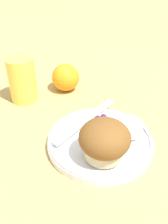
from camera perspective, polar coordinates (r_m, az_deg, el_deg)
The scene contains 8 objects.
ground_plane at distance 0.49m, azimuth 4.39°, elevation -7.21°, with size 3.00×3.00×0.00m, color tan.
plate at distance 0.47m, azimuth 3.86°, elevation -6.84°, with size 0.20×0.20×0.02m.
muffin at distance 0.41m, azimuth 4.71°, elevation -6.46°, with size 0.09×0.09×0.07m.
cream_ramekin at distance 0.48m, azimuth 10.11°, elevation -3.27°, with size 0.05×0.05×0.02m.
berry_pair at distance 0.50m, azimuth 3.86°, elevation -1.42°, with size 0.03×0.01×0.01m.
butter_knife at distance 0.51m, azimuth 0.44°, elevation -1.88°, with size 0.18×0.09×0.00m.
orange_fruit at distance 0.64m, azimuth -4.22°, elevation 7.87°, with size 0.07×0.07×0.07m.
juice_glass at distance 0.61m, azimuth -13.95°, elevation 7.19°, with size 0.06×0.06×0.11m.
Camera 1 is at (-0.20, -0.30, 0.32)m, focal length 40.00 mm.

